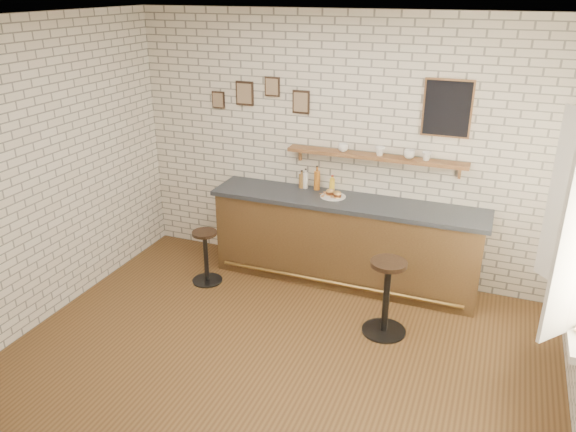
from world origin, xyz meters
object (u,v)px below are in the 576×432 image
bar_stool_left (206,255)px  shelf_cup_b (380,151)px  bar_counter (345,241)px  ciabatta_sandwich (334,193)px  bitters_bottle_amber (317,180)px  shelf_cup_a (343,148)px  sandwich_plate (333,196)px  bitters_bottle_white (306,180)px  bar_stool_right (386,295)px  shelf_cup_d (426,156)px  bitters_bottle_brown (302,181)px  shelf_cup_c (409,154)px  condiment_bottle_yellow (332,185)px

bar_stool_left → shelf_cup_b: shelf_cup_b is taller
bar_counter → ciabatta_sandwich: ciabatta_sandwich is taller
bitters_bottle_amber → shelf_cup_a: bearing=0.2°
sandwich_plate → bitters_bottle_white: bearing=157.1°
sandwich_plate → shelf_cup_a: shelf_cup_a is taller
bar_counter → bar_stool_right: 1.11m
bar_counter → shelf_cup_d: (0.79, 0.20, 1.04)m
bitters_bottle_amber → shelf_cup_b: shelf_cup_b is taller
bitters_bottle_white → bar_stool_left: bearing=-138.6°
bitters_bottle_amber → shelf_cup_a: shelf_cup_a is taller
bitters_bottle_amber → shelf_cup_b: size_ratio=2.74×
bitters_bottle_brown → shelf_cup_c: size_ratio=1.77×
condiment_bottle_yellow → bitters_bottle_white: bearing=180.0°
bitters_bottle_brown → shelf_cup_d: (1.40, 0.00, 0.45)m
ciabatta_sandwich → condiment_bottle_yellow: bearing=114.1°
shelf_cup_a → condiment_bottle_yellow: bearing=161.2°
shelf_cup_d → ciabatta_sandwich: bearing=160.0°
bitters_bottle_amber → shelf_cup_b: 0.83m
bar_counter → sandwich_plate: bearing=168.1°
bar_counter → bar_stool_right: bearing=-52.4°
bitters_bottle_brown → bitters_bottle_amber: 0.19m
shelf_cup_a → shelf_cup_c: (0.73, 0.00, 0.00)m
bitters_bottle_brown → bitters_bottle_white: bearing=0.0°
ciabatta_sandwich → bitters_bottle_amber: 0.31m
ciabatta_sandwich → bitters_bottle_amber: bearing=147.5°
bar_counter → shelf_cup_c: (0.61, 0.20, 1.04)m
bitters_bottle_amber → shelf_cup_d: shelf_cup_d is taller
bar_counter → bar_stool_right: size_ratio=3.92×
sandwich_plate → ciabatta_sandwich: (0.01, 0.00, 0.04)m
bar_counter → ciabatta_sandwich: size_ratio=13.93×
shelf_cup_c → shelf_cup_d: size_ratio=1.22×
bar_counter → bitters_bottle_white: (-0.56, 0.20, 0.60)m
ciabatta_sandwich → shelf_cup_c: 0.93m
bitters_bottle_white → bar_stool_left: bitters_bottle_white is taller
bitters_bottle_white → shelf_cup_b: size_ratio=2.25×
shelf_cup_c → bitters_bottle_brown: bearing=106.8°
bitters_bottle_white → shelf_cup_d: shelf_cup_d is taller
bar_counter → sandwich_plate: 0.54m
bar_counter → shelf_cup_a: 1.06m
sandwich_plate → condiment_bottle_yellow: condiment_bottle_yellow is taller
bitters_bottle_amber → bar_stool_left: 1.55m
shelf_cup_d → bar_stool_left: bearing=169.9°
shelf_cup_c → condiment_bottle_yellow: bearing=106.8°
ciabatta_sandwich → shelf_cup_d: bearing=9.8°
shelf_cup_c → bitters_bottle_amber: bearing=106.8°
bar_stool_left → shelf_cup_c: (2.09, 0.81, 1.21)m
bar_counter → bitters_bottle_amber: bitters_bottle_amber is taller
shelf_cup_b → sandwich_plate: bearing=155.6°
bar_counter → shelf_cup_a: shelf_cup_a is taller
bar_stool_left → shelf_cup_d: size_ratio=6.48×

